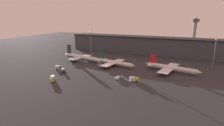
# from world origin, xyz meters

# --- Properties ---
(ground) EXTENTS (600.00, 600.00, 0.00)m
(ground) POSITION_xyz_m (0.00, 0.00, 0.00)
(ground) COLOR #2D2D33
(terminal_building) EXTENTS (200.58, 21.82, 20.52)m
(terminal_building) POSITION_xyz_m (0.00, 102.14, 10.32)
(terminal_building) COLOR #3D424C
(terminal_building) RESTS_ON ground
(airplane_0) EXTENTS (49.35, 27.16, 14.70)m
(airplane_0) POSITION_xyz_m (-55.86, 39.94, 3.55)
(airplane_0) COLOR silver
(airplane_0) RESTS_ON ground
(airplane_1) EXTENTS (41.69, 31.51, 13.96)m
(airplane_1) POSITION_xyz_m (-17.25, 35.59, 3.13)
(airplane_1) COLOR white
(airplane_1) RESTS_ON ground
(airplane_2) EXTENTS (45.57, 35.44, 12.43)m
(airplane_2) POSITION_xyz_m (31.74, 38.12, 3.24)
(airplane_2) COLOR silver
(airplane_2) RESTS_ON ground
(service_vehicle_0) EXTENTS (5.69, 6.76, 3.55)m
(service_vehicle_0) POSITION_xyz_m (-41.01, -17.52, 1.96)
(service_vehicle_0) COLOR gold
(service_vehicle_0) RESTS_ON ground
(service_vehicle_1) EXTENTS (6.12, 5.23, 3.52)m
(service_vehicle_1) POSITION_xyz_m (10.94, 4.40, 1.94)
(service_vehicle_1) COLOR gold
(service_vehicle_1) RESTS_ON ground
(service_vehicle_2) EXTENTS (6.29, 4.37, 2.99)m
(service_vehicle_2) POSITION_xyz_m (-56.67, 6.88, 1.69)
(service_vehicle_2) COLOR #282D38
(service_vehicle_2) RESTS_ON ground
(service_vehicle_3) EXTENTS (5.60, 5.32, 2.97)m
(service_vehicle_3) POSITION_xyz_m (-47.28, 1.34, 1.68)
(service_vehicle_3) COLOR #282D38
(service_vehicle_3) RESTS_ON ground
(service_vehicle_4) EXTENTS (4.32, 7.16, 2.91)m
(service_vehicle_4) POSITION_xyz_m (-0.51, 4.68, 1.38)
(service_vehicle_4) COLOR #9EA3A8
(service_vehicle_4) RESTS_ON ground
(lamp_post_0) EXTENTS (1.80, 1.80, 28.20)m
(lamp_post_0) POSITION_xyz_m (-57.41, 62.67, 17.65)
(lamp_post_0) COLOR slate
(lamp_post_0) RESTS_ON ground
(lamp_post_1) EXTENTS (1.80, 1.80, 26.32)m
(lamp_post_1) POSITION_xyz_m (63.65, 62.67, 16.63)
(lamp_post_1) COLOR slate
(lamp_post_1) RESTS_ON ground
(control_tower) EXTENTS (9.00, 9.00, 43.52)m
(control_tower) POSITION_xyz_m (47.77, 150.06, 25.26)
(control_tower) COLOR #99999E
(control_tower) RESTS_ON ground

